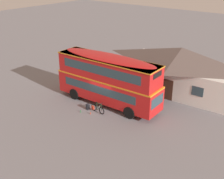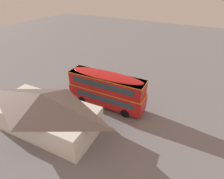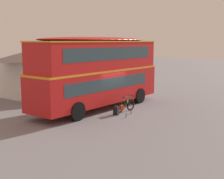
# 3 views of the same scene
# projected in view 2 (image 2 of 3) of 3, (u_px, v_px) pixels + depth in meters

# --- Properties ---
(ground_plane) EXTENTS (120.00, 120.00, 0.00)m
(ground_plane) POSITION_uv_depth(u_px,v_px,m) (108.00, 102.00, 25.03)
(ground_plane) COLOR slate
(double_decker_bus) EXTENTS (10.55, 2.91, 4.79)m
(double_decker_bus) POSITION_uv_depth(u_px,v_px,m) (106.00, 89.00, 23.12)
(double_decker_bus) COLOR black
(double_decker_bus) RESTS_ON ground
(touring_bicycle) EXTENTS (1.68, 0.46, 1.05)m
(touring_bicycle) POSITION_uv_depth(u_px,v_px,m) (111.00, 95.00, 25.93)
(touring_bicycle) COLOR black
(touring_bicycle) RESTS_ON ground
(backpack_on_ground) EXTENTS (0.33, 0.34, 0.58)m
(backpack_on_ground) POSITION_uv_depth(u_px,v_px,m) (118.00, 97.00, 25.64)
(backpack_on_ground) COLOR black
(backpack_on_ground) RESTS_ON ground
(water_bottle_green_metal) EXTENTS (0.06, 0.06, 0.23)m
(water_bottle_green_metal) POSITION_uv_depth(u_px,v_px,m) (121.00, 95.00, 26.34)
(water_bottle_green_metal) COLOR green
(water_bottle_green_metal) RESTS_ON ground
(water_bottle_red_squeeze) EXTENTS (0.07, 0.07, 0.22)m
(water_bottle_red_squeeze) POSITION_uv_depth(u_px,v_px,m) (115.00, 95.00, 26.48)
(water_bottle_red_squeeze) COLOR #D84C33
(water_bottle_red_squeeze) RESTS_ON ground
(pub_building) EXTENTS (12.52, 6.56, 4.65)m
(pub_building) POSITION_uv_depth(u_px,v_px,m) (45.00, 111.00, 19.54)
(pub_building) COLOR silver
(pub_building) RESTS_ON ground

